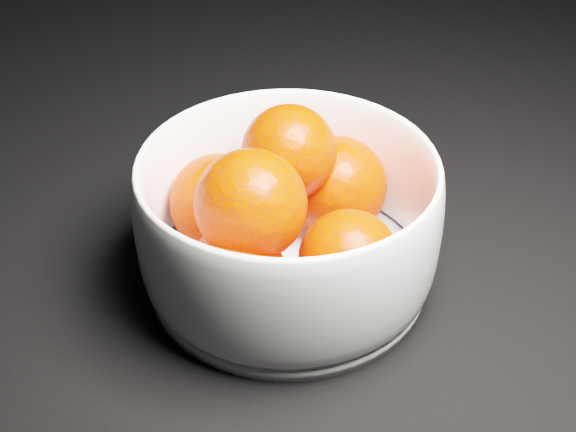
{
  "coord_description": "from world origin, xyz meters",
  "views": [
    {
      "loc": [
        -0.11,
        -0.66,
        0.36
      ],
      "look_at": [
        -0.09,
        -0.25,
        0.05
      ],
      "focal_mm": 50.0,
      "sensor_mm": 36.0,
      "label": 1
    }
  ],
  "objects": [
    {
      "name": "bowl",
      "position": [
        -0.09,
        -0.25,
        0.05
      ],
      "size": [
        0.2,
        0.2,
        0.1
      ],
      "rotation": [
        0.0,
        0.0,
        -0.26
      ],
      "color": "white",
      "rests_on": "ground"
    },
    {
      "name": "ground",
      "position": [
        0.0,
        0.0,
        0.0
      ],
      "size": [
        3.0,
        3.0,
        0.0
      ],
      "primitive_type": "cube",
      "color": "black",
      "rests_on": "ground"
    },
    {
      "name": "orange_pile",
      "position": [
        -0.09,
        -0.25,
        0.06
      ],
      "size": [
        0.15,
        0.16,
        0.11
      ],
      "color": "#F42300",
      "rests_on": "bowl"
    }
  ]
}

